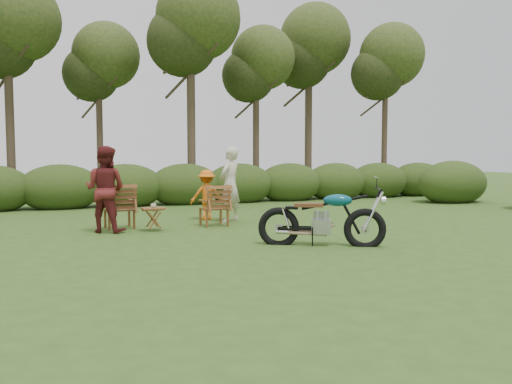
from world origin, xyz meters
name	(u,v)px	position (x,y,z in m)	size (l,w,h in m)	color
ground	(311,247)	(0.00, 0.00, 0.00)	(80.00, 80.00, 0.00)	#2F4B19
tree_line	(193,95)	(0.50, 9.74, 3.81)	(22.52, 11.62, 8.14)	#3D2C21
motorcycle	(321,245)	(0.26, 0.11, 0.00)	(2.18, 0.83, 1.24)	#0B7F99
lawn_chair_right	(214,226)	(-0.75, 3.36, 0.00)	(0.66, 0.66, 0.95)	brown
lawn_chair_left	(120,228)	(-2.85, 3.75, 0.00)	(0.69, 0.69, 1.00)	#5E2C17
side_table	(153,219)	(-2.22, 3.05, 0.25)	(0.49, 0.42, 0.51)	brown
cup	(153,206)	(-2.23, 3.02, 0.56)	(0.12, 0.12, 0.09)	beige
adult_a	(230,222)	(-0.16, 3.90, 0.00)	(0.68, 0.45, 1.86)	beige
adult_b	(106,232)	(-3.20, 3.27, 0.00)	(0.89, 0.70, 1.84)	maroon
child	(207,220)	(-0.59, 4.48, 0.00)	(0.83, 0.48, 1.28)	orange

